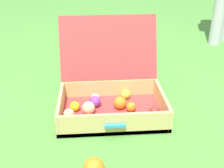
# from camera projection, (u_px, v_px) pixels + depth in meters

# --- Properties ---
(ground_plane) EXTENTS (16.00, 16.00, 0.00)m
(ground_plane) POSITION_uv_depth(u_px,v_px,m) (111.00, 109.00, 1.75)
(ground_plane) COLOR #4C8C38
(open_suitcase) EXTENTS (0.62, 0.60, 0.52)m
(open_suitcase) POSITION_uv_depth(u_px,v_px,m) (110.00, 91.00, 1.71)
(open_suitcase) COLOR #B23838
(open_suitcase) RESTS_ON ground
(stray_ball_on_grass) EXTENTS (0.10, 0.10, 0.10)m
(stray_ball_on_grass) POSITION_uv_depth(u_px,v_px,m) (94.00, 168.00, 1.23)
(stray_ball_on_grass) COLOR orange
(stray_ball_on_grass) RESTS_ON ground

